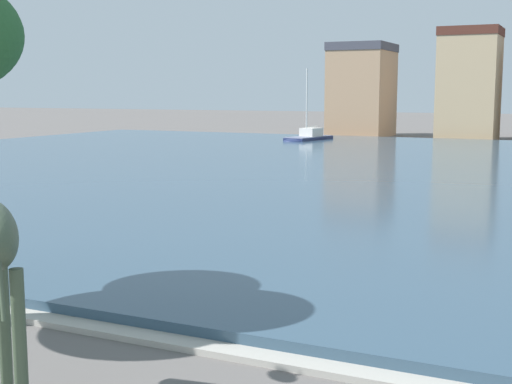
% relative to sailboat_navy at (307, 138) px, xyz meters
% --- Properties ---
extents(harbor_water, '(80.54, 54.35, 0.32)m').
position_rel_sailboat_navy_xyz_m(harbor_water, '(15.41, -19.99, -0.29)').
color(harbor_water, '#334C60').
rests_on(harbor_water, ground).
extents(quay_edge_coping, '(80.54, 0.50, 0.12)m').
position_rel_sailboat_navy_xyz_m(quay_edge_coping, '(15.41, -47.42, -0.39)').
color(quay_edge_coping, '#ADA89E').
rests_on(quay_edge_coping, ground).
extents(sailboat_navy, '(2.91, 6.22, 6.49)m').
position_rel_sailboat_navy_xyz_m(sailboat_navy, '(0.00, 0.00, 0.00)').
color(sailboat_navy, navy).
rests_on(sailboat_navy, ground).
extents(townhouse_corner_house, '(5.61, 7.00, 9.27)m').
position_rel_sailboat_navy_xyz_m(townhouse_corner_house, '(1.29, 11.92, 4.20)').
color(townhouse_corner_house, tan).
rests_on(townhouse_corner_house, ground).
extents(townhouse_tall_gabled, '(5.34, 5.34, 10.31)m').
position_rel_sailboat_navy_xyz_m(townhouse_tall_gabled, '(11.95, 10.59, 4.72)').
color(townhouse_tall_gabled, tan).
rests_on(townhouse_tall_gabled, ground).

